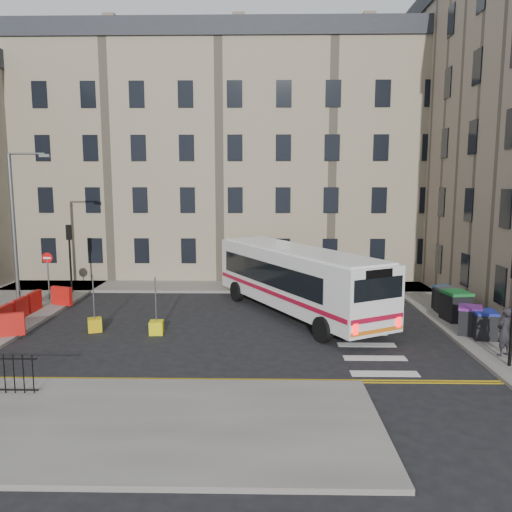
{
  "coord_description": "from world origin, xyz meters",
  "views": [
    {
      "loc": [
        -0.24,
        -22.95,
        6.66
      ],
      "look_at": [
        -0.72,
        2.35,
        3.0
      ],
      "focal_mm": 35.0,
      "sensor_mm": 36.0,
      "label": 1
    }
  ],
  "objects_px": {
    "wheelie_bin_a": "(484,324)",
    "wheelie_bin_d": "(447,300)",
    "wheelie_bin_b": "(470,320)",
    "streetlamp": "(14,230)",
    "bollard_chevron": "(157,328)",
    "wheelie_bin_c": "(456,306)",
    "wheelie_bin_e": "(445,298)",
    "bollard_yellow": "(95,325)",
    "pedestrian": "(504,332)",
    "bus": "(296,278)"
  },
  "relations": [
    {
      "from": "streetlamp",
      "to": "wheelie_bin_b",
      "type": "relative_size",
      "value": 5.84
    },
    {
      "from": "wheelie_bin_a",
      "to": "wheelie_bin_d",
      "type": "xyz_separation_m",
      "value": [
        -0.05,
        4.2,
        0.05
      ]
    },
    {
      "from": "streetlamp",
      "to": "bollard_yellow",
      "type": "bearing_deg",
      "value": -31.6
    },
    {
      "from": "pedestrian",
      "to": "bollard_yellow",
      "type": "xyz_separation_m",
      "value": [
        -16.88,
        3.35,
        -0.79
      ]
    },
    {
      "from": "wheelie_bin_e",
      "to": "bollard_yellow",
      "type": "distance_m",
      "value": 17.56
    },
    {
      "from": "wheelie_bin_b",
      "to": "wheelie_bin_e",
      "type": "relative_size",
      "value": 1.06
    },
    {
      "from": "streetlamp",
      "to": "bollard_chevron",
      "type": "distance_m",
      "value": 9.51
    },
    {
      "from": "streetlamp",
      "to": "wheelie_bin_a",
      "type": "height_order",
      "value": "streetlamp"
    },
    {
      "from": "streetlamp",
      "to": "wheelie_bin_e",
      "type": "relative_size",
      "value": 6.2
    },
    {
      "from": "wheelie_bin_c",
      "to": "wheelie_bin_a",
      "type": "bearing_deg",
      "value": -95.62
    },
    {
      "from": "streetlamp",
      "to": "wheelie_bin_e",
      "type": "bearing_deg",
      "value": 1.64
    },
    {
      "from": "wheelie_bin_a",
      "to": "pedestrian",
      "type": "bearing_deg",
      "value": -86.6
    },
    {
      "from": "wheelie_bin_e",
      "to": "wheelie_bin_b",
      "type": "bearing_deg",
      "value": -111.82
    },
    {
      "from": "wheelie_bin_b",
      "to": "pedestrian",
      "type": "distance_m",
      "value": 2.83
    },
    {
      "from": "bus",
      "to": "wheelie_bin_e",
      "type": "distance_m",
      "value": 7.93
    },
    {
      "from": "pedestrian",
      "to": "bollard_chevron",
      "type": "height_order",
      "value": "pedestrian"
    },
    {
      "from": "wheelie_bin_e",
      "to": "bollard_yellow",
      "type": "xyz_separation_m",
      "value": [
        -17.15,
        -3.7,
        -0.46
      ]
    },
    {
      "from": "pedestrian",
      "to": "bollard_chevron",
      "type": "distance_m",
      "value": 14.31
    },
    {
      "from": "wheelie_bin_e",
      "to": "bollard_yellow",
      "type": "height_order",
      "value": "wheelie_bin_e"
    },
    {
      "from": "wheelie_bin_c",
      "to": "pedestrian",
      "type": "xyz_separation_m",
      "value": [
        -0.06,
        -5.01,
        0.23
      ]
    },
    {
      "from": "streetlamp",
      "to": "pedestrian",
      "type": "bearing_deg",
      "value": -16.35
    },
    {
      "from": "wheelie_bin_d",
      "to": "pedestrian",
      "type": "relative_size",
      "value": 0.68
    },
    {
      "from": "bus",
      "to": "wheelie_bin_e",
      "type": "height_order",
      "value": "bus"
    },
    {
      "from": "wheelie_bin_a",
      "to": "wheelie_bin_d",
      "type": "relative_size",
      "value": 0.94
    },
    {
      "from": "bollard_chevron",
      "to": "wheelie_bin_c",
      "type": "bearing_deg",
      "value": 8.23
    },
    {
      "from": "bus",
      "to": "wheelie_bin_d",
      "type": "bearing_deg",
      "value": -29.06
    },
    {
      "from": "bollard_yellow",
      "to": "pedestrian",
      "type": "bearing_deg",
      "value": -11.21
    },
    {
      "from": "wheelie_bin_c",
      "to": "wheelie_bin_d",
      "type": "relative_size",
      "value": 1.11
    },
    {
      "from": "wheelie_bin_c",
      "to": "pedestrian",
      "type": "height_order",
      "value": "pedestrian"
    },
    {
      "from": "streetlamp",
      "to": "pedestrian",
      "type": "xyz_separation_m",
      "value": [
        21.87,
        -6.42,
        -3.24
      ]
    },
    {
      "from": "streetlamp",
      "to": "wheelie_bin_a",
      "type": "xyz_separation_m",
      "value": [
        22.07,
        -4.23,
        -3.58
      ]
    },
    {
      "from": "wheelie_bin_a",
      "to": "wheelie_bin_d",
      "type": "bearing_deg",
      "value": 99.3
    },
    {
      "from": "streetlamp",
      "to": "bollard_chevron",
      "type": "relative_size",
      "value": 13.57
    },
    {
      "from": "streetlamp",
      "to": "wheelie_bin_d",
      "type": "relative_size",
      "value": 6.33
    },
    {
      "from": "wheelie_bin_c",
      "to": "wheelie_bin_b",
      "type": "bearing_deg",
      "value": -104.14
    },
    {
      "from": "wheelie_bin_b",
      "to": "wheelie_bin_d",
      "type": "height_order",
      "value": "wheelie_bin_d"
    },
    {
      "from": "wheelie_bin_b",
      "to": "streetlamp",
      "type": "bearing_deg",
      "value": -167.43
    },
    {
      "from": "wheelie_bin_a",
      "to": "bollard_chevron",
      "type": "distance_m",
      "value": 14.2
    },
    {
      "from": "bus",
      "to": "wheelie_bin_c",
      "type": "relative_size",
      "value": 8.49
    },
    {
      "from": "wheelie_bin_d",
      "to": "bus",
      "type": "bearing_deg",
      "value": 176.95
    },
    {
      "from": "wheelie_bin_b",
      "to": "wheelie_bin_a",
      "type": "bearing_deg",
      "value": -37.92
    },
    {
      "from": "wheelie_bin_e",
      "to": "bollard_chevron",
      "type": "bearing_deg",
      "value": 179.99
    },
    {
      "from": "wheelie_bin_a",
      "to": "bollard_chevron",
      "type": "relative_size",
      "value": 2.02
    },
    {
      "from": "bus",
      "to": "wheelie_bin_a",
      "type": "height_order",
      "value": "bus"
    },
    {
      "from": "wheelie_bin_d",
      "to": "wheelie_bin_e",
      "type": "relative_size",
      "value": 0.98
    },
    {
      "from": "wheelie_bin_b",
      "to": "bus",
      "type": "bearing_deg",
      "value": 175.75
    },
    {
      "from": "wheelie_bin_a",
      "to": "wheelie_bin_e",
      "type": "bearing_deg",
      "value": 97.64
    },
    {
      "from": "wheelie_bin_d",
      "to": "streetlamp",
      "type": "bearing_deg",
      "value": 177.34
    },
    {
      "from": "streetlamp",
      "to": "bollard_yellow",
      "type": "xyz_separation_m",
      "value": [
        4.99,
        -3.07,
        -4.04
      ]
    },
    {
      "from": "pedestrian",
      "to": "streetlamp",
      "type": "bearing_deg",
      "value": -44.23
    }
  ]
}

